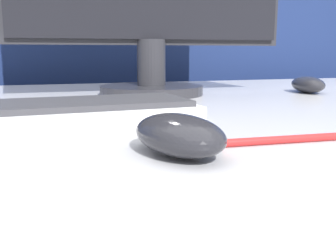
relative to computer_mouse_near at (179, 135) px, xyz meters
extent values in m
cube|color=navy|center=(0.05, 0.97, -0.01)|extent=(5.00, 0.03, 1.44)
ellipsoid|color=#232328|center=(0.00, 0.00, 0.00)|extent=(0.09, 0.12, 0.04)
cube|color=silver|center=(-0.11, 0.23, -0.01)|extent=(0.42, 0.17, 0.02)
cube|color=#38383D|center=(-0.11, 0.23, 0.00)|extent=(0.39, 0.15, 0.01)
cylinder|color=#28282D|center=(0.10, 0.49, -0.01)|extent=(0.22, 0.22, 0.02)
cylinder|color=#28282D|center=(0.10, 0.49, 0.05)|extent=(0.06, 0.06, 0.10)
ellipsoid|color=#232328|center=(0.45, 0.43, 0.00)|extent=(0.08, 0.12, 0.04)
cylinder|color=red|center=(0.13, 0.01, -0.01)|extent=(0.15, 0.01, 0.01)
camera|label=1|loc=(-0.11, -0.32, 0.07)|focal=42.00mm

